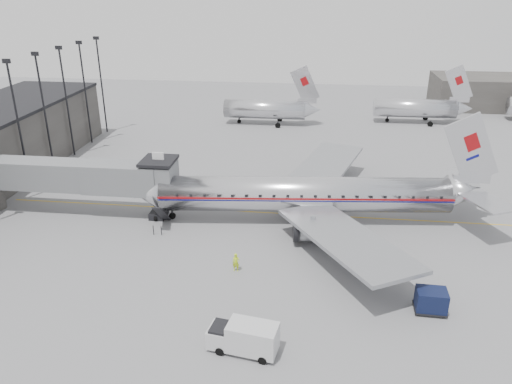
# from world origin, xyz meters

# --- Properties ---
(ground) EXTENTS (160.00, 160.00, 0.00)m
(ground) POSITION_xyz_m (0.00, 0.00, 0.00)
(ground) COLOR slate
(ground) RESTS_ON ground
(apron_line) EXTENTS (60.00, 0.15, 0.01)m
(apron_line) POSITION_xyz_m (3.00, 6.00, 0.01)
(apron_line) COLOR gold
(apron_line) RESTS_ON ground
(jet_bridge) EXTENTS (21.00, 6.20, 7.10)m
(jet_bridge) POSITION_xyz_m (-16.66, 3.67, 4.18)
(jet_bridge) COLOR slate
(jet_bridge) RESTS_ON ground
(floodlight_masts) EXTENTS (0.90, 42.25, 15.25)m
(floodlight_masts) POSITION_xyz_m (-27.50, 13.00, 8.36)
(floodlight_masts) COLOR black
(floodlight_masts) RESTS_ON ground
(distant_aircraft_near) EXTENTS (16.39, 3.20, 10.26)m
(distant_aircraft_near) POSITION_xyz_m (-1.79, 42.00, 2.73)
(distant_aircraft_near) COLOR silver
(distant_aircraft_near) RESTS_ON ground
(distant_aircraft_mid) EXTENTS (16.39, 3.20, 10.26)m
(distant_aircraft_mid) POSITION_xyz_m (24.21, 46.00, 2.73)
(distant_aircraft_mid) COLOR silver
(distant_aircraft_mid) RESTS_ON ground
(airliner) EXTENTS (37.03, 34.17, 11.72)m
(airliner) POSITION_xyz_m (6.74, 4.74, 2.95)
(airliner) COLOR silver
(airliner) RESTS_ON ground
(service_van) EXTENTS (4.99, 2.58, 2.24)m
(service_van) POSITION_xyz_m (2.67, -15.99, 1.17)
(service_van) COLOR #B8B8BA
(service_van) RESTS_ON ground
(baggage_cart_navy) EXTENTS (2.42, 1.88, 1.85)m
(baggage_cart_navy) POSITION_xyz_m (16.09, -9.92, 0.99)
(baggage_cart_navy) COLOR black
(baggage_cart_navy) RESTS_ON ground
(baggage_cart_white) EXTENTS (2.34, 2.00, 1.58)m
(baggage_cart_white) POSITION_xyz_m (8.00, 2.00, 0.84)
(baggage_cart_white) COLOR silver
(baggage_cart_white) RESTS_ON ground
(ramp_worker) EXTENTS (0.61, 0.40, 1.66)m
(ramp_worker) POSITION_xyz_m (0.55, -6.00, 0.83)
(ramp_worker) COLOR #B9DE1A
(ramp_worker) RESTS_ON ground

